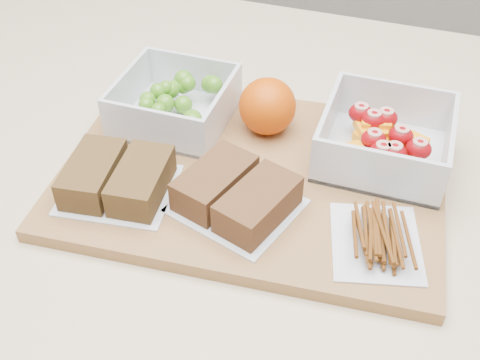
{
  "coord_description": "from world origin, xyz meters",
  "views": [
    {
      "loc": [
        0.17,
        -0.47,
        1.36
      ],
      "look_at": [
        0.02,
        -0.02,
        0.93
      ],
      "focal_mm": 45.0,
      "sensor_mm": 36.0,
      "label": 1
    }
  ],
  "objects_px": {
    "cutting_board": "(252,175)",
    "sandwich_bag_center": "(236,194)",
    "grape_container": "(177,103)",
    "pretzel_bag": "(377,235)",
    "sandwich_bag_left": "(117,178)",
    "orange": "(267,106)",
    "fruit_container": "(384,141)"
  },
  "relations": [
    {
      "from": "orange",
      "to": "pretzel_bag",
      "type": "distance_m",
      "value": 0.21
    },
    {
      "from": "grape_container",
      "to": "cutting_board",
      "type": "bearing_deg",
      "value": -28.53
    },
    {
      "from": "cutting_board",
      "to": "sandwich_bag_left",
      "type": "relative_size",
      "value": 3.25
    },
    {
      "from": "grape_container",
      "to": "pretzel_bag",
      "type": "xyz_separation_m",
      "value": [
        0.27,
        -0.13,
        -0.01
      ]
    },
    {
      "from": "cutting_board",
      "to": "sandwich_bag_left",
      "type": "distance_m",
      "value": 0.15
    },
    {
      "from": "cutting_board",
      "to": "grape_container",
      "type": "height_order",
      "value": "grape_container"
    },
    {
      "from": "pretzel_bag",
      "to": "sandwich_bag_center",
      "type": "bearing_deg",
      "value": 178.26
    },
    {
      "from": "cutting_board",
      "to": "fruit_container",
      "type": "bearing_deg",
      "value": 22.88
    },
    {
      "from": "cutting_board",
      "to": "grape_container",
      "type": "bearing_deg",
      "value": 146.76
    },
    {
      "from": "sandwich_bag_center",
      "to": "pretzel_bag",
      "type": "height_order",
      "value": "sandwich_bag_center"
    },
    {
      "from": "fruit_container",
      "to": "sandwich_bag_center",
      "type": "height_order",
      "value": "fruit_container"
    },
    {
      "from": "fruit_container",
      "to": "orange",
      "type": "bearing_deg",
      "value": 176.9
    },
    {
      "from": "pretzel_bag",
      "to": "cutting_board",
      "type": "bearing_deg",
      "value": 156.11
    },
    {
      "from": "cutting_board",
      "to": "orange",
      "type": "height_order",
      "value": "orange"
    },
    {
      "from": "sandwich_bag_left",
      "to": "pretzel_bag",
      "type": "distance_m",
      "value": 0.27
    },
    {
      "from": "fruit_container",
      "to": "pretzel_bag",
      "type": "xyz_separation_m",
      "value": [
        0.02,
        -0.14,
        -0.01
      ]
    },
    {
      "from": "grape_container",
      "to": "orange",
      "type": "distance_m",
      "value": 0.11
    },
    {
      "from": "orange",
      "to": "pretzel_bag",
      "type": "relative_size",
      "value": 0.56
    },
    {
      "from": "grape_container",
      "to": "sandwich_bag_center",
      "type": "distance_m",
      "value": 0.17
    },
    {
      "from": "sandwich_bag_left",
      "to": "sandwich_bag_center",
      "type": "distance_m",
      "value": 0.13
    },
    {
      "from": "orange",
      "to": "sandwich_bag_center",
      "type": "relative_size",
      "value": 0.47
    },
    {
      "from": "cutting_board",
      "to": "pretzel_bag",
      "type": "bearing_deg",
      "value": -28.6
    },
    {
      "from": "cutting_board",
      "to": "sandwich_bag_center",
      "type": "distance_m",
      "value": 0.07
    },
    {
      "from": "cutting_board",
      "to": "sandwich_bag_left",
      "type": "bearing_deg",
      "value": -152.76
    },
    {
      "from": "fruit_container",
      "to": "sandwich_bag_left",
      "type": "bearing_deg",
      "value": -150.25
    },
    {
      "from": "cutting_board",
      "to": "grape_container",
      "type": "distance_m",
      "value": 0.14
    },
    {
      "from": "fruit_container",
      "to": "sandwich_bag_left",
      "type": "xyz_separation_m",
      "value": [
        -0.26,
        -0.15,
        -0.01
      ]
    },
    {
      "from": "sandwich_bag_left",
      "to": "sandwich_bag_center",
      "type": "height_order",
      "value": "same"
    },
    {
      "from": "cutting_board",
      "to": "pretzel_bag",
      "type": "height_order",
      "value": "pretzel_bag"
    },
    {
      "from": "cutting_board",
      "to": "orange",
      "type": "relative_size",
      "value": 6.17
    },
    {
      "from": "sandwich_bag_center",
      "to": "pretzel_bag",
      "type": "xyz_separation_m",
      "value": [
        0.15,
        -0.0,
        -0.01
      ]
    },
    {
      "from": "cutting_board",
      "to": "orange",
      "type": "distance_m",
      "value": 0.09
    }
  ]
}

